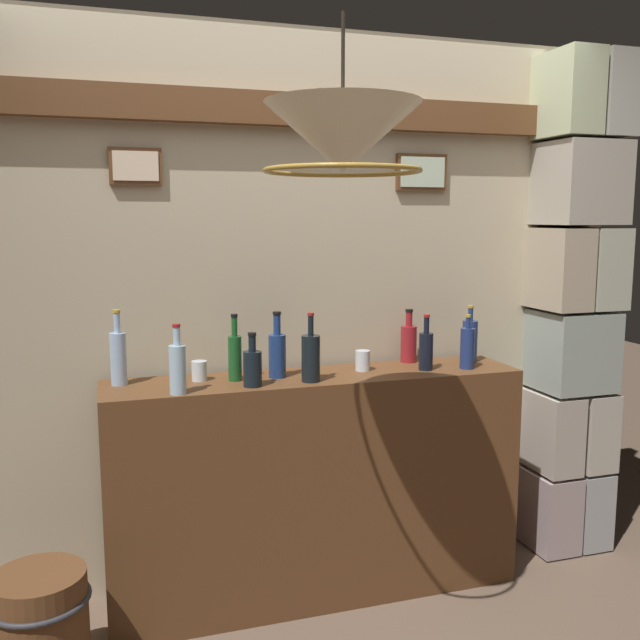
# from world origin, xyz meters

# --- Properties ---
(panelled_rear_partition) EXTENTS (3.26, 0.15, 2.52)m
(panelled_rear_partition) POSITION_xyz_m (0.00, 1.10, 1.32)
(panelled_rear_partition) COLOR #BCAD8E
(panelled_rear_partition) RESTS_ON ground
(stone_pillar) EXTENTS (0.41, 0.39, 2.45)m
(stone_pillar) POSITION_xyz_m (1.36, 0.93, 1.23)
(stone_pillar) COLOR gray
(stone_pillar) RESTS_ON ground
(bar_shelf_unit) EXTENTS (1.82, 0.39, 1.01)m
(bar_shelf_unit) POSITION_xyz_m (0.00, 0.83, 0.50)
(bar_shelf_unit) COLOR brown
(bar_shelf_unit) RESTS_ON ground
(liquor_bottle_scotch) EXTENTS (0.06, 0.06, 0.25)m
(liquor_bottle_scotch) POSITION_xyz_m (0.50, 0.78, 1.10)
(liquor_bottle_scotch) COLOR black
(liquor_bottle_scotch) RESTS_ON bar_shelf_unit
(liquor_bottle_rye) EXTENTS (0.07, 0.07, 0.25)m
(liquor_bottle_rye) POSITION_xyz_m (0.69, 0.75, 1.10)
(liquor_bottle_rye) COLOR navy
(liquor_bottle_rye) RESTS_ON bar_shelf_unit
(liquor_bottle_amaro) EXTENTS (0.08, 0.08, 0.29)m
(liquor_bottle_amaro) POSITION_xyz_m (-0.06, 0.73, 1.11)
(liquor_bottle_amaro) COLOR black
(liquor_bottle_amaro) RESTS_ON bar_shelf_unit
(liquor_bottle_mezcal) EXTENTS (0.07, 0.07, 0.28)m
(liquor_bottle_mezcal) POSITION_xyz_m (-0.61, 0.68, 1.11)
(liquor_bottle_mezcal) COLOR #A8C8E1
(liquor_bottle_mezcal) RESTS_ON bar_shelf_unit
(liquor_bottle_gin) EXTENTS (0.07, 0.07, 0.27)m
(liquor_bottle_gin) POSITION_xyz_m (0.78, 0.88, 1.11)
(liquor_bottle_gin) COLOR navy
(liquor_bottle_gin) RESTS_ON bar_shelf_unit
(liquor_bottle_tequila) EXTENTS (0.06, 0.06, 0.28)m
(liquor_bottle_tequila) POSITION_xyz_m (-0.35, 0.84, 1.12)
(liquor_bottle_tequila) COLOR #1B5424
(liquor_bottle_tequila) RESTS_ON bar_shelf_unit
(liquor_bottle_vodka) EXTENTS (0.08, 0.08, 0.22)m
(liquor_bottle_vodka) POSITION_xyz_m (-0.31, 0.72, 1.09)
(liquor_bottle_vodka) COLOR black
(liquor_bottle_vodka) RESTS_ON bar_shelf_unit
(liquor_bottle_whiskey) EXTENTS (0.07, 0.07, 0.31)m
(liquor_bottle_whiskey) POSITION_xyz_m (-0.82, 0.91, 1.13)
(liquor_bottle_whiskey) COLOR #A1BDDF
(liquor_bottle_whiskey) RESTS_ON bar_shelf_unit
(liquor_bottle_port) EXTENTS (0.08, 0.08, 0.25)m
(liquor_bottle_port) POSITION_xyz_m (0.50, 0.97, 1.10)
(liquor_bottle_port) COLOR maroon
(liquor_bottle_port) RESTS_ON bar_shelf_unit
(liquor_bottle_bourbon) EXTENTS (0.07, 0.07, 0.28)m
(liquor_bottle_bourbon) POSITION_xyz_m (-0.17, 0.84, 1.11)
(liquor_bottle_bourbon) COLOR navy
(liquor_bottle_bourbon) RESTS_ON bar_shelf_unit
(glass_tumbler_rocks) EXTENTS (0.06, 0.06, 0.08)m
(glass_tumbler_rocks) POSITION_xyz_m (-0.50, 0.88, 1.05)
(glass_tumbler_rocks) COLOR silver
(glass_tumbler_rocks) RESTS_ON bar_shelf_unit
(glass_tumbler_highball) EXTENTS (0.07, 0.07, 0.09)m
(glass_tumbler_highball) POSITION_xyz_m (0.23, 0.86, 1.05)
(glass_tumbler_highball) COLOR silver
(glass_tumbler_highball) RESTS_ON bar_shelf_unit
(pendant_lamp) EXTENTS (0.51, 0.51, 0.49)m
(pendant_lamp) POSITION_xyz_m (-0.13, 0.14, 1.93)
(pendant_lamp) COLOR #EFE5C6
(wooden_barrel) EXTENTS (0.36, 0.36, 0.44)m
(wooden_barrel) POSITION_xyz_m (-1.14, 0.51, 0.22)
(wooden_barrel) COLOR brown
(wooden_barrel) RESTS_ON ground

